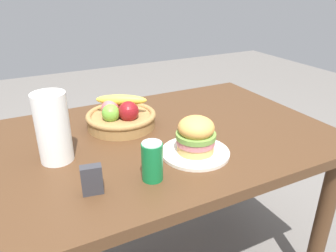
# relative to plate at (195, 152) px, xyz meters

# --- Properties ---
(dining_table) EXTENTS (1.40, 0.90, 0.75)m
(dining_table) POSITION_rel_plate_xyz_m (-0.06, 0.20, -0.11)
(dining_table) COLOR #4C301C
(dining_table) RESTS_ON ground_plane
(plate) EXTENTS (0.24, 0.24, 0.01)m
(plate) POSITION_rel_plate_xyz_m (0.00, 0.00, 0.00)
(plate) COLOR silver
(plate) RESTS_ON dining_table
(sandwich) EXTENTS (0.14, 0.14, 0.13)m
(sandwich) POSITION_rel_plate_xyz_m (-0.00, 0.00, 0.07)
(sandwich) COLOR #DBAD60
(sandwich) RESTS_ON plate
(soda_can) EXTENTS (0.07, 0.07, 0.13)m
(soda_can) POSITION_rel_plate_xyz_m (-0.20, -0.07, 0.06)
(soda_can) COLOR #147238
(soda_can) RESTS_ON dining_table
(fruit_basket) EXTENTS (0.29, 0.29, 0.13)m
(fruit_basket) POSITION_rel_plate_xyz_m (-0.15, 0.34, 0.04)
(fruit_basket) COLOR #9E7542
(fruit_basket) RESTS_ON dining_table
(paper_towel_roll) EXTENTS (0.11, 0.11, 0.24)m
(paper_towel_roll) POSITION_rel_plate_xyz_m (-0.44, 0.18, 0.11)
(paper_towel_roll) COLOR white
(paper_towel_roll) RESTS_ON dining_table
(napkin_holder) EXTENTS (0.06, 0.04, 0.09)m
(napkin_holder) POSITION_rel_plate_xyz_m (-0.38, -0.06, 0.04)
(napkin_holder) COLOR #333338
(napkin_holder) RESTS_ON dining_table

